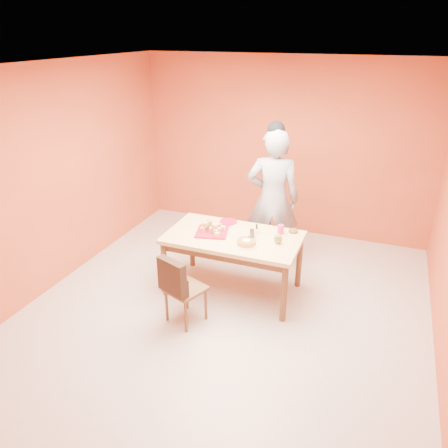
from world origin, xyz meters
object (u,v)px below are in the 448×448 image
at_px(red_dinner_plate, 228,222).
at_px(person, 273,200).
at_px(dining_chair, 185,288).
at_px(pastry_platter, 212,232).
at_px(magenta_glass, 281,229).
at_px(sponge_cake, 246,242).
at_px(checker_tin, 293,231).
at_px(egg_ornament, 278,239).
at_px(dining_table, 233,243).

bearing_deg(red_dinner_plate, person, 47.65).
relative_size(dining_chair, person, 0.44).
bearing_deg(pastry_platter, magenta_glass, 19.67).
bearing_deg(dining_chair, sponge_cake, 71.25).
bearing_deg(red_dinner_plate, checker_tin, 0.00).
relative_size(dining_chair, egg_ornament, 6.93).
distance_m(egg_ornament, checker_tin, 0.38).
bearing_deg(red_dinner_plate, dining_chair, -93.98).
xyz_separation_m(dining_chair, checker_tin, (0.92, 1.14, 0.34)).
xyz_separation_m(person, magenta_glass, (0.26, -0.57, -0.14)).
xyz_separation_m(pastry_platter, magenta_glass, (0.78, 0.28, 0.04)).
xyz_separation_m(person, checker_tin, (0.40, -0.49, -0.18)).
height_order(dining_table, sponge_cake, sponge_cake).
bearing_deg(dining_chair, egg_ornament, 64.03).
height_order(dining_table, dining_chair, dining_chair).
bearing_deg(sponge_cake, person, 88.67).
distance_m(red_dinner_plate, magenta_glass, 0.71).
distance_m(sponge_cake, magenta_glass, 0.53).
xyz_separation_m(pastry_platter, checker_tin, (0.91, 0.37, 0.01)).
relative_size(pastry_platter, red_dinner_plate, 1.65).
height_order(dining_table, person, person).
distance_m(red_dinner_plate, checker_tin, 0.84).
distance_m(dining_table, dining_chair, 0.87).
bearing_deg(person, pastry_platter, 46.59).
bearing_deg(dining_table, red_dinner_plate, 119.13).
xyz_separation_m(magenta_glass, checker_tin, (0.14, 0.09, -0.04)).
height_order(pastry_platter, magenta_glass, magenta_glass).
bearing_deg(dining_table, checker_tin, 28.47).
xyz_separation_m(dining_table, egg_ornament, (0.55, -0.01, 0.15)).
relative_size(person, checker_tin, 17.38).
relative_size(person, egg_ornament, 15.80).
relative_size(dining_chair, pastry_platter, 2.25).
bearing_deg(pastry_platter, checker_tin, 21.81).
height_order(person, pastry_platter, person).
xyz_separation_m(dining_chair, pastry_platter, (0.01, 0.77, 0.34)).
bearing_deg(checker_tin, pastry_platter, -158.19).
relative_size(red_dinner_plate, checker_tin, 2.05).
relative_size(sponge_cake, egg_ornament, 1.83).
relative_size(pastry_platter, checker_tin, 3.39).
bearing_deg(red_dinner_plate, magenta_glass, -7.09).
distance_m(sponge_cake, egg_ornament, 0.37).
relative_size(person, sponge_cake, 8.62).
height_order(dining_chair, person, person).
xyz_separation_m(red_dinner_plate, magenta_glass, (0.70, -0.09, 0.05)).
xyz_separation_m(person, pastry_platter, (-0.52, -0.85, -0.18)).
xyz_separation_m(dining_table, person, (0.25, 0.84, 0.29)).
height_order(person, checker_tin, person).
relative_size(dining_chair, sponge_cake, 3.78).
xyz_separation_m(pastry_platter, egg_ornament, (0.82, 0.00, 0.05)).
xyz_separation_m(dining_chair, egg_ornament, (0.82, 0.77, 0.39)).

